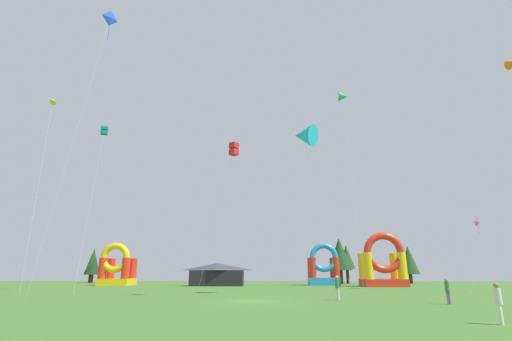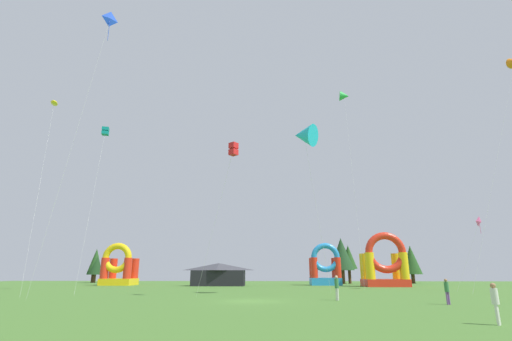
% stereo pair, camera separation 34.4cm
% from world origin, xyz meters
% --- Properties ---
extents(ground_plane, '(120.00, 120.00, 0.00)m').
position_xyz_m(ground_plane, '(0.00, 0.00, 0.00)').
color(ground_plane, '#47752D').
extents(kite_green_delta, '(1.64, 7.09, 28.59)m').
position_xyz_m(kite_green_delta, '(12.71, 23.03, 27.75)').
color(kite_green_delta, green).
rests_on(kite_green_delta, ground_plane).
extents(kite_cyan_delta, '(4.18, 5.80, 16.68)m').
position_xyz_m(kite_cyan_delta, '(4.89, 6.79, 15.35)').
color(kite_cyan_delta, '#19B7CC').
rests_on(kite_cyan_delta, ground_plane).
extents(kite_red_box, '(3.84, 3.05, 13.40)m').
position_xyz_m(kite_red_box, '(-1.87, 3.35, 12.80)').
color(kite_red_box, red).
rests_on(kite_red_box, ground_plane).
extents(kite_pink_diamond, '(3.58, 1.08, 7.75)m').
position_xyz_m(kite_pink_diamond, '(24.40, 13.37, 7.27)').
color(kite_pink_diamond, '#EA599E').
rests_on(kite_pink_diamond, ground_plane).
extents(kite_yellow_parafoil, '(5.92, 9.10, 22.37)m').
position_xyz_m(kite_yellow_parafoil, '(-24.78, 11.61, 21.83)').
color(kite_yellow_parafoil, yellow).
rests_on(kite_yellow_parafoil, ground_plane).
extents(kite_blue_diamond, '(4.41, 0.97, 25.20)m').
position_xyz_m(kite_blue_diamond, '(-13.24, 0.28, 24.41)').
color(kite_blue_diamond, blue).
rests_on(kite_blue_diamond, ground_plane).
extents(kite_teal_box, '(2.28, 6.51, 19.18)m').
position_xyz_m(kite_teal_box, '(-18.76, 13.11, 18.66)').
color(kite_teal_box, '#0C7F7A').
rests_on(kite_teal_box, ground_plane).
extents(person_left_edge, '(0.39, 0.39, 1.63)m').
position_xyz_m(person_left_edge, '(10.63, -11.97, 0.97)').
color(person_left_edge, silver).
rests_on(person_left_edge, ground_plane).
extents(person_midfield, '(0.37, 0.37, 1.63)m').
position_xyz_m(person_midfield, '(13.03, -2.25, 0.97)').
color(person_midfield, '#724C8C').
rests_on(person_midfield, ground_plane).
extents(person_near_camera, '(0.41, 0.41, 1.80)m').
position_xyz_m(person_near_camera, '(6.41, 1.20, 1.07)').
color(person_near_camera, silver).
rests_on(person_near_camera, ground_plane).
extents(inflatable_red_slide, '(4.91, 4.43, 6.52)m').
position_xyz_m(inflatable_red_slide, '(-23.02, 31.50, 2.41)').
color(inflatable_red_slide, yellow).
rests_on(inflatable_red_slide, ground_plane).
extents(inflatable_orange_dome, '(4.74, 3.82, 6.53)m').
position_xyz_m(inflatable_orange_dome, '(9.97, 33.19, 2.39)').
color(inflatable_orange_dome, '#268CD8').
rests_on(inflatable_orange_dome, ground_plane).
extents(inflatable_blue_arch, '(6.08, 4.66, 7.67)m').
position_xyz_m(inflatable_blue_arch, '(17.89, 27.88, 2.86)').
color(inflatable_blue_arch, red).
rests_on(inflatable_blue_arch, ground_plane).
extents(festival_tent, '(7.96, 3.23, 3.35)m').
position_xyz_m(festival_tent, '(-6.72, 29.73, 1.67)').
color(festival_tent, black).
rests_on(festival_tent, ground_plane).
extents(tree_row_0, '(2.36, 2.36, 5.62)m').
position_xyz_m(tree_row_0, '(-33.97, 45.61, 3.57)').
color(tree_row_0, '#4C331E').
rests_on(tree_row_0, ground_plane).
extents(tree_row_1, '(2.57, 2.57, 6.53)m').
position_xyz_m(tree_row_1, '(-33.59, 45.50, 4.32)').
color(tree_row_1, '#4C331E').
rests_on(tree_row_1, ground_plane).
extents(tree_row_2, '(2.99, 2.99, 5.81)m').
position_xyz_m(tree_row_2, '(-33.45, 45.40, 3.64)').
color(tree_row_2, '#4C331E').
rests_on(tree_row_2, ground_plane).
extents(tree_row_3, '(3.05, 3.05, 7.61)m').
position_xyz_m(tree_row_3, '(13.99, 40.75, 5.06)').
color(tree_row_3, '#4C331E').
rests_on(tree_row_3, ground_plane).
extents(tree_row_4, '(4.38, 4.38, 8.04)m').
position_xyz_m(tree_row_4, '(14.06, 40.86, 5.13)').
color(tree_row_4, '#4C331E').
rests_on(tree_row_4, ground_plane).
extents(tree_row_5, '(2.95, 2.95, 6.80)m').
position_xyz_m(tree_row_5, '(15.46, 41.68, 4.62)').
color(tree_row_5, '#4C331E').
rests_on(tree_row_5, ground_plane).
extents(tree_row_6, '(3.51, 3.51, 6.81)m').
position_xyz_m(tree_row_6, '(27.30, 43.31, 4.19)').
color(tree_row_6, '#4C331E').
rests_on(tree_row_6, ground_plane).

